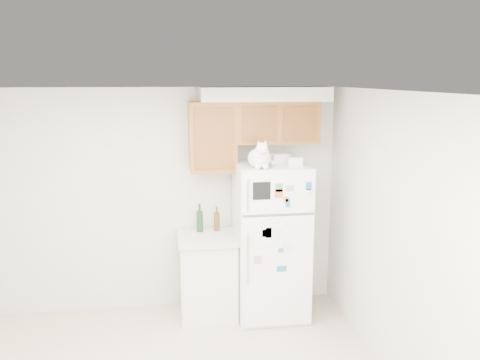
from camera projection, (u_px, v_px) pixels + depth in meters
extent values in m
cube|color=silver|center=(167.00, 200.00, 5.69)|extent=(3.80, 0.04, 2.50)
cube|color=silver|center=(411.00, 251.00, 4.02)|extent=(0.04, 4.00, 2.50)
cube|color=white|center=(164.00, 93.00, 3.50)|extent=(3.80, 4.00, 0.04)
cube|color=brown|center=(276.00, 122.00, 5.51)|extent=(0.90, 0.33, 0.45)
cube|color=brown|center=(212.00, 137.00, 5.44)|extent=(0.50, 0.33, 0.75)
cube|color=silver|center=(265.00, 94.00, 5.45)|extent=(1.40, 0.37, 0.15)
cube|color=white|center=(271.00, 240.00, 5.56)|extent=(0.76, 0.72, 1.70)
cube|color=white|center=(279.00, 192.00, 5.07)|extent=(0.74, 0.03, 0.44)
cube|color=white|center=(278.00, 272.00, 5.24)|extent=(0.74, 0.03, 1.19)
cube|color=#59595B|center=(279.00, 214.00, 5.11)|extent=(0.74, 0.03, 0.02)
cylinder|color=silver|center=(248.00, 195.00, 5.00)|extent=(0.02, 0.02, 0.32)
cylinder|color=silver|center=(248.00, 259.00, 5.13)|extent=(0.02, 0.02, 0.55)
cube|color=black|center=(262.00, 191.00, 5.02)|extent=(0.18, 0.00, 0.18)
cube|color=white|center=(263.00, 234.00, 5.11)|extent=(0.22, 0.00, 0.28)
cube|color=#235C8D|center=(288.00, 203.00, 5.09)|extent=(0.05, 0.00, 0.09)
cube|color=white|center=(279.00, 235.00, 5.14)|extent=(0.05, 0.00, 0.11)
cube|color=#255195|center=(309.00, 186.00, 5.08)|extent=(0.06, 0.00, 0.08)
cube|color=#22608B|center=(282.00, 269.00, 5.22)|extent=(0.10, 0.00, 0.06)
cube|color=#397E42|center=(279.00, 188.00, 5.04)|extent=(0.08, 0.00, 0.09)
cube|color=yellow|center=(265.00, 233.00, 5.11)|extent=(0.06, 0.00, 0.08)
cube|color=silver|center=(288.00, 248.00, 5.18)|extent=(0.07, 0.00, 0.10)
cube|color=teal|center=(281.00, 250.00, 5.18)|extent=(0.05, 0.00, 0.05)
cube|color=white|center=(290.00, 224.00, 5.13)|extent=(0.10, 0.00, 0.08)
cube|color=#CA6C3F|center=(269.00, 233.00, 5.12)|extent=(0.06, 0.00, 0.11)
cube|color=#C9693E|center=(286.00, 199.00, 5.08)|extent=(0.05, 0.00, 0.05)
cube|color=#D15022|center=(279.00, 193.00, 5.05)|extent=(0.09, 0.00, 0.09)
cube|color=white|center=(255.00, 206.00, 5.04)|extent=(0.10, 0.00, 0.07)
cube|color=#AD7B9C|center=(290.00, 188.00, 5.06)|extent=(0.09, 0.00, 0.06)
cube|color=silver|center=(310.00, 192.00, 5.10)|extent=(0.06, 0.00, 0.06)
cube|color=#A978A1|center=(257.00, 260.00, 5.16)|extent=(0.08, 0.00, 0.09)
cube|color=white|center=(208.00, 277.00, 5.60)|extent=(0.60, 0.60, 0.88)
cube|color=silver|center=(207.00, 238.00, 5.49)|extent=(0.64, 0.64, 0.04)
ellipsoid|color=white|center=(259.00, 158.00, 5.17)|extent=(0.23, 0.32, 0.20)
ellipsoid|color=white|center=(261.00, 155.00, 5.07)|extent=(0.17, 0.14, 0.19)
sphere|color=white|center=(262.00, 149.00, 5.01)|extent=(0.12, 0.12, 0.12)
cone|color=white|center=(259.00, 143.00, 4.99)|extent=(0.04, 0.04, 0.05)
cone|color=white|center=(265.00, 143.00, 5.00)|extent=(0.04, 0.04, 0.05)
cone|color=#D88C8C|center=(259.00, 143.00, 4.99)|extent=(0.02, 0.02, 0.03)
cone|color=#D88C8C|center=(265.00, 143.00, 4.99)|extent=(0.02, 0.02, 0.03)
sphere|color=white|center=(263.00, 151.00, 4.96)|extent=(0.05, 0.05, 0.05)
sphere|color=white|center=(258.00, 167.00, 5.05)|extent=(0.06, 0.06, 0.06)
sphere|color=white|center=(266.00, 166.00, 5.06)|extent=(0.06, 0.06, 0.06)
cylinder|color=white|center=(267.00, 162.00, 5.30)|extent=(0.15, 0.20, 0.07)
cube|color=white|center=(280.00, 159.00, 5.43)|extent=(0.20, 0.16, 0.10)
cube|color=white|center=(295.00, 161.00, 5.27)|extent=(0.16, 0.12, 0.09)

